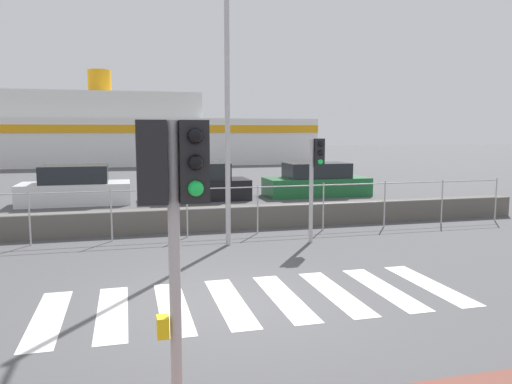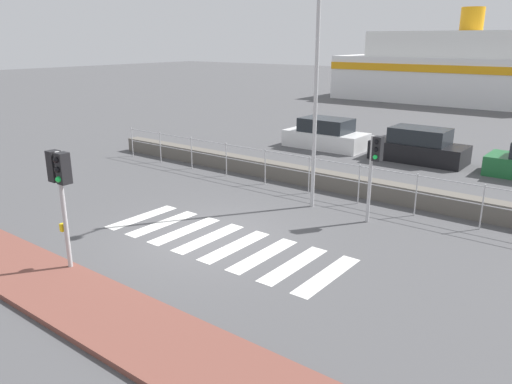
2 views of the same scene
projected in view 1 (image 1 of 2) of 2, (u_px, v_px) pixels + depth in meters
name	position (u px, v px, depth m)	size (l,w,h in m)	color
ground_plane	(226.00, 302.00, 7.91)	(160.00, 160.00, 0.00)	#4C4C4F
crosswalk	(257.00, 300.00, 8.04)	(6.75, 2.40, 0.01)	silver
seawall	(184.00, 219.00, 13.61)	(20.70, 0.55, 0.61)	#605B54
harbor_fence	(187.00, 204.00, 12.70)	(18.67, 0.04, 1.30)	#B2B2B5
traffic_light_near	(173.00, 194.00, 4.13)	(0.58, 0.41, 2.79)	#B2B2B5
traffic_light_far	(316.00, 166.00, 12.00)	(0.34, 0.32, 2.53)	#B2B2B5
streetlamp	(229.00, 63.00, 11.22)	(0.32, 1.16, 6.94)	#B2B2B5
ferry_boat	(135.00, 134.00, 40.68)	(27.70, 7.08, 7.51)	white
parked_car_white	(75.00, 188.00, 18.54)	(3.96, 1.80, 1.44)	silver
parked_car_black	(198.00, 184.00, 19.70)	(3.96, 1.75, 1.46)	black
parked_car_green	(316.00, 182.00, 20.95)	(4.34, 1.74, 1.38)	#1E6633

